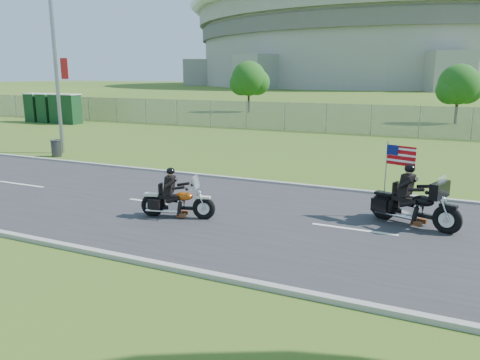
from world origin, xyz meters
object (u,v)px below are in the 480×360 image
at_px(porta_toilet_d, 34,108).
at_px(porta_toilet_b, 59,109).
at_px(motorcycle_lead, 176,202).
at_px(porta_toilet_c, 46,109).
at_px(streetlight, 57,38).
at_px(porta_toilet_a, 72,110).
at_px(trash_can, 56,149).
at_px(motorcycle_follow, 414,206).

bearing_deg(porta_toilet_d, porta_toilet_b, 0.00).
bearing_deg(motorcycle_lead, porta_toilet_d, 130.69).
relative_size(porta_toilet_c, porta_toilet_d, 1.00).
xyz_separation_m(porta_toilet_b, motorcycle_lead, (22.69, -18.01, -0.69)).
bearing_deg(motorcycle_lead, porta_toilet_c, 129.15).
bearing_deg(streetlight, porta_toilet_a, 132.91).
relative_size(streetlight, porta_toilet_c, 4.35).
distance_m(porta_toilet_a, trash_can, 15.94).
bearing_deg(porta_toilet_b, motorcycle_lead, -38.44).
bearing_deg(porta_toilet_a, trash_can, -48.56).
height_order(porta_toilet_a, motorcycle_lead, porta_toilet_a).
distance_m(streetlight, motorcycle_lead, 14.36).
height_order(streetlight, porta_toilet_a, streetlight).
xyz_separation_m(porta_toilet_b, porta_toilet_d, (-2.80, 0.00, 0.00)).
height_order(motorcycle_lead, motorcycle_follow, motorcycle_follow).
xyz_separation_m(porta_toilet_d, motorcycle_follow, (31.53, -16.00, -0.58)).
relative_size(porta_toilet_c, trash_can, 2.88).
bearing_deg(porta_toilet_c, motorcycle_follow, -27.96).
bearing_deg(motorcycle_follow, trash_can, -174.63).
height_order(motorcycle_follow, trash_can, motorcycle_follow).
distance_m(streetlight, trash_can, 5.39).
bearing_deg(porta_toilet_c, porta_toilet_a, 0.00).
bearing_deg(porta_toilet_c, porta_toilet_d, 180.00).
height_order(porta_toilet_c, trash_can, porta_toilet_c).
height_order(porta_toilet_d, trash_can, porta_toilet_d).
bearing_deg(trash_can, streetlight, 114.18).
bearing_deg(porta_toilet_d, motorcycle_follow, -26.90).
relative_size(porta_toilet_a, trash_can, 2.88).
relative_size(porta_toilet_a, motorcycle_follow, 0.96).
height_order(porta_toilet_d, motorcycle_lead, porta_toilet_d).
height_order(porta_toilet_a, trash_can, porta_toilet_a).
bearing_deg(porta_toilet_b, porta_toilet_d, 180.00).
distance_m(streetlight, porta_toilet_c, 17.34).
bearing_deg(porta_toilet_a, streetlight, -47.09).
bearing_deg(trash_can, porta_toilet_a, 131.44).
height_order(porta_toilet_a, motorcycle_follow, porta_toilet_a).
xyz_separation_m(porta_toilet_b, motorcycle_follow, (28.73, -16.00, -0.58)).
distance_m(porta_toilet_c, motorcycle_lead, 30.08).
relative_size(motorcycle_lead, trash_can, 2.66).
bearing_deg(motorcycle_follow, porta_toilet_b, 169.85).
xyz_separation_m(streetlight, porta_toilet_c, (-12.82, 10.78, -4.49)).
relative_size(motorcycle_lead, motorcycle_follow, 0.89).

